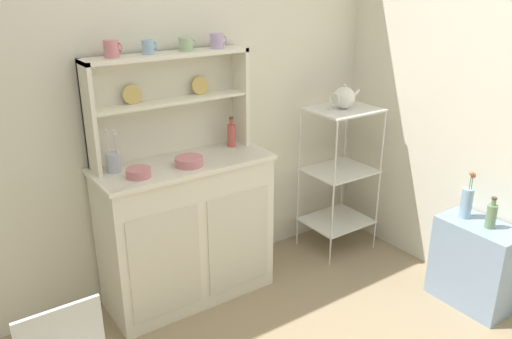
# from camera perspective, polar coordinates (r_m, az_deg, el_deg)

# --- Properties ---
(wall_back) EXTENTS (3.84, 0.05, 2.50)m
(wall_back) POSITION_cam_1_polar(r_m,az_deg,el_deg) (3.17, -10.82, 7.75)
(wall_back) COLOR silver
(wall_back) RESTS_ON ground
(hutch_cabinet) EXTENTS (1.06, 0.45, 0.92)m
(hutch_cabinet) POSITION_cam_1_polar(r_m,az_deg,el_deg) (3.22, -7.70, -6.64)
(hutch_cabinet) COLOR silver
(hutch_cabinet) RESTS_ON ground
(hutch_shelf_unit) EXTENTS (0.99, 0.18, 0.62)m
(hutch_shelf_unit) POSITION_cam_1_polar(r_m,az_deg,el_deg) (3.08, -9.84, 8.10)
(hutch_shelf_unit) COLOR silver
(hutch_shelf_unit) RESTS_ON hutch_cabinet
(bakers_rack) EXTENTS (0.47, 0.39, 1.08)m
(bakers_rack) POSITION_cam_1_polar(r_m,az_deg,el_deg) (3.75, 9.31, 0.37)
(bakers_rack) COLOR silver
(bakers_rack) RESTS_ON ground
(side_shelf_blue) EXTENTS (0.28, 0.48, 0.55)m
(side_shelf_blue) POSITION_cam_1_polar(r_m,az_deg,el_deg) (3.49, 23.21, -9.65)
(side_shelf_blue) COLOR #849EBC
(side_shelf_blue) RESTS_ON ground
(cup_rose_0) EXTENTS (0.09, 0.08, 0.09)m
(cup_rose_0) POSITION_cam_1_polar(r_m,az_deg,el_deg) (2.87, -15.82, 12.81)
(cup_rose_0) COLOR #D17A84
(cup_rose_0) RESTS_ON hutch_shelf_unit
(cup_sky_1) EXTENTS (0.08, 0.07, 0.08)m
(cup_sky_1) POSITION_cam_1_polar(r_m,az_deg,el_deg) (2.95, -11.91, 13.21)
(cup_sky_1) COLOR #8EB2D1
(cup_sky_1) RESTS_ON hutch_shelf_unit
(cup_sage_2) EXTENTS (0.10, 0.08, 0.08)m
(cup_sage_2) POSITION_cam_1_polar(r_m,az_deg,el_deg) (3.05, -7.80, 13.67)
(cup_sage_2) COLOR #9EB78E
(cup_sage_2) RESTS_ON hutch_shelf_unit
(cup_lilac_3) EXTENTS (0.10, 0.08, 0.09)m
(cup_lilac_3) POSITION_cam_1_polar(r_m,az_deg,el_deg) (3.14, -4.36, 14.10)
(cup_lilac_3) COLOR #B79ECC
(cup_lilac_3) RESTS_ON hutch_shelf_unit
(bowl_mixing_large) EXTENTS (0.14, 0.14, 0.05)m
(bowl_mixing_large) POSITION_cam_1_polar(r_m,az_deg,el_deg) (2.86, -12.97, -0.34)
(bowl_mixing_large) COLOR #D17A84
(bowl_mixing_large) RESTS_ON hutch_cabinet
(bowl_floral_medium) EXTENTS (0.16, 0.16, 0.05)m
(bowl_floral_medium) POSITION_cam_1_polar(r_m,az_deg,el_deg) (2.97, -7.48, 0.90)
(bowl_floral_medium) COLOR #D17A84
(bowl_floral_medium) RESTS_ON hutch_cabinet
(jam_bottle) EXTENTS (0.05, 0.05, 0.19)m
(jam_bottle) POSITION_cam_1_polar(r_m,az_deg,el_deg) (3.27, -2.75, 3.91)
(jam_bottle) COLOR #B74C47
(jam_bottle) RESTS_ON hutch_cabinet
(utensil_jar) EXTENTS (0.08, 0.08, 0.25)m
(utensil_jar) POSITION_cam_1_polar(r_m,az_deg,el_deg) (2.95, -15.61, 0.86)
(utensil_jar) COLOR #B2B7C6
(utensil_jar) RESTS_ON hutch_cabinet
(porcelain_teapot) EXTENTS (0.24, 0.15, 0.17)m
(porcelain_teapot) POSITION_cam_1_polar(r_m,az_deg,el_deg) (3.60, 9.76, 7.89)
(porcelain_teapot) COLOR white
(porcelain_teapot) RESTS_ON bakers_rack
(flower_vase) EXTENTS (0.07, 0.07, 0.31)m
(flower_vase) POSITION_cam_1_polar(r_m,az_deg,el_deg) (3.38, 22.46, -3.26)
(flower_vase) COLOR #8EB2D1
(flower_vase) RESTS_ON side_shelf_blue
(oil_bottle) EXTENTS (0.06, 0.06, 0.19)m
(oil_bottle) POSITION_cam_1_polar(r_m,az_deg,el_deg) (3.32, 24.76, -4.67)
(oil_bottle) COLOR #6B8C60
(oil_bottle) RESTS_ON side_shelf_blue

